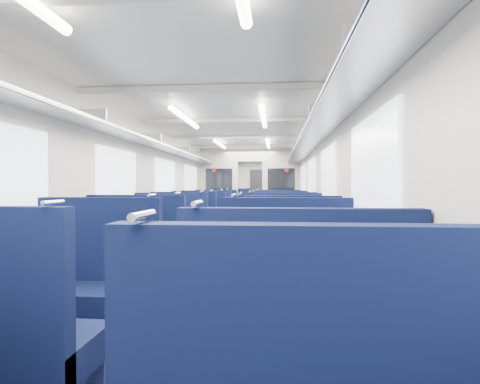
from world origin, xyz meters
TOP-DOWN VIEW (x-y plane):
  - floor at (0.00, 0.00)m, footprint 2.80×18.00m
  - ceiling at (0.00, 0.00)m, footprint 2.80×18.00m
  - wall_left at (-1.40, 0.00)m, footprint 0.02×18.00m
  - dado_left at (-1.39, 0.00)m, footprint 0.03×17.90m
  - wall_right at (1.40, 0.00)m, footprint 0.02×18.00m
  - dado_right at (1.39, 0.00)m, footprint 0.03×17.90m
  - wall_far at (0.00, 9.00)m, footprint 2.80×0.02m
  - luggage_rack_left at (-1.21, 0.00)m, footprint 0.36×17.40m
  - luggage_rack_right at (1.21, 0.00)m, footprint 0.36×17.40m
  - windows at (0.00, -0.46)m, footprint 2.78×15.60m
  - ceiling_fittings at (0.00, -0.26)m, footprint 2.70×16.06m
  - end_door at (0.00, 8.94)m, footprint 0.75×0.06m
  - bulkhead at (-0.00, 3.14)m, footprint 2.80×0.10m
  - seat_5 at (0.83, -6.06)m, footprint 1.11×0.62m
  - seat_6 at (-0.83, -4.81)m, footprint 1.11×0.62m
  - seat_7 at (0.83, -4.77)m, footprint 1.11×0.62m
  - seat_8 at (-0.83, -3.57)m, footprint 1.11×0.62m
  - seat_9 at (0.83, -3.79)m, footprint 1.11×0.62m
  - seat_10 at (-0.83, -2.43)m, footprint 1.11×0.62m
  - seat_11 at (0.83, -2.53)m, footprint 1.11×0.62m
  - seat_12 at (-0.83, -1.29)m, footprint 1.11×0.62m
  - seat_13 at (0.83, -1.37)m, footprint 1.11×0.62m
  - seat_14 at (-0.83, -0.33)m, footprint 1.11×0.62m
  - seat_15 at (0.83, -0.24)m, footprint 1.11×0.62m
  - seat_16 at (-0.83, 0.98)m, footprint 1.11×0.62m
  - seat_17 at (0.83, 0.85)m, footprint 1.11×0.62m
  - seat_18 at (-0.83, 1.97)m, footprint 1.11×0.62m
  - seat_19 at (0.83, 2.18)m, footprint 1.11×0.62m
  - seat_20 at (-0.83, 4.07)m, footprint 1.11×0.62m
  - seat_21 at (0.83, 4.17)m, footprint 1.11×0.62m
  - seat_22 at (-0.83, 5.17)m, footprint 1.11×0.62m
  - seat_23 at (0.83, 5.35)m, footprint 1.11×0.62m
  - seat_24 at (-0.83, 6.47)m, footprint 1.11×0.62m
  - seat_25 at (0.83, 6.44)m, footprint 1.11×0.62m
  - seat_26 at (-0.83, 7.68)m, footprint 1.11×0.62m
  - seat_27 at (0.83, 7.59)m, footprint 1.11×0.62m

SIDE VIEW (x-z plane):
  - floor at x=0.00m, z-range -0.01..0.01m
  - dado_left at x=-1.39m, z-range 0.00..0.70m
  - dado_right at x=1.39m, z-range 0.00..0.70m
  - seat_5 at x=0.83m, z-range -0.24..1.00m
  - seat_6 at x=-0.83m, z-range -0.24..1.00m
  - seat_7 at x=0.83m, z-range -0.24..1.00m
  - seat_8 at x=-0.83m, z-range -0.24..1.00m
  - seat_9 at x=0.83m, z-range -0.24..1.00m
  - seat_10 at x=-0.83m, z-range -0.24..1.00m
  - seat_11 at x=0.83m, z-range -0.24..1.00m
  - seat_12 at x=-0.83m, z-range -0.24..1.00m
  - seat_13 at x=0.83m, z-range -0.24..1.00m
  - seat_14 at x=-0.83m, z-range -0.24..1.00m
  - seat_15 at x=0.83m, z-range -0.24..1.00m
  - seat_16 at x=-0.83m, z-range -0.24..1.00m
  - seat_17 at x=0.83m, z-range -0.24..1.00m
  - seat_18 at x=-0.83m, z-range -0.24..1.00m
  - seat_19 at x=0.83m, z-range -0.24..1.00m
  - seat_20 at x=-0.83m, z-range -0.24..1.00m
  - seat_21 at x=0.83m, z-range -0.24..1.00m
  - seat_22 at x=-0.83m, z-range -0.24..1.00m
  - seat_23 at x=0.83m, z-range -0.24..1.00m
  - seat_24 at x=-0.83m, z-range -0.24..1.00m
  - seat_25 at x=0.83m, z-range -0.24..1.00m
  - seat_26 at x=-0.83m, z-range -0.24..1.00m
  - seat_27 at x=0.83m, z-range -0.24..1.00m
  - end_door at x=0.00m, z-range 0.00..2.00m
  - wall_left at x=-1.40m, z-range 0.00..2.35m
  - wall_right at x=1.40m, z-range 0.00..2.35m
  - wall_far at x=0.00m, z-range 0.00..2.35m
  - bulkhead at x=0.00m, z-range 0.06..2.41m
  - windows at x=0.00m, z-range 1.04..1.79m
  - luggage_rack_left at x=-1.21m, z-range 1.88..2.06m
  - luggage_rack_right at x=1.21m, z-range 1.88..2.06m
  - ceiling_fittings at x=0.00m, z-range 2.23..2.35m
  - ceiling at x=0.00m, z-range 2.35..2.35m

